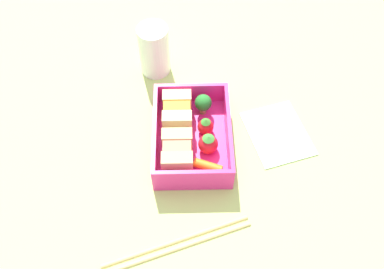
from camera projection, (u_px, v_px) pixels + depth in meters
ground_plane at (192, 147)px, 71.04cm from camera, size 120.00×120.00×2.00cm
bento_tray at (192, 142)px, 69.71cm from camera, size 16.88×12.19×1.20cm
bento_rim at (192, 133)px, 67.51cm from camera, size 16.88×12.19×4.08cm
sandwich_left at (177, 153)px, 65.24cm from camera, size 6.31×4.68×4.46cm
sandwich_center_left at (177, 113)px, 69.42cm from camera, size 6.31×4.68×4.46cm
carrot_stick_far_left at (208, 166)px, 65.66cm from camera, size 2.90×4.69×1.44cm
strawberry_far_left at (208, 144)px, 66.78cm from camera, size 3.14×3.14×3.74cm
strawberry_left at (206, 126)px, 68.91cm from camera, size 2.63×2.63×3.23cm
broccoli_floret at (203, 103)px, 70.27cm from camera, size 2.80×2.80×3.98cm
chopstick_pair at (177, 244)px, 60.46cm from camera, size 8.58×21.44×0.70cm
drinking_glass at (154, 50)px, 75.25cm from camera, size 5.35×5.35×9.75cm
folded_napkin at (278, 133)px, 71.12cm from camera, size 13.64×12.15×0.40cm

